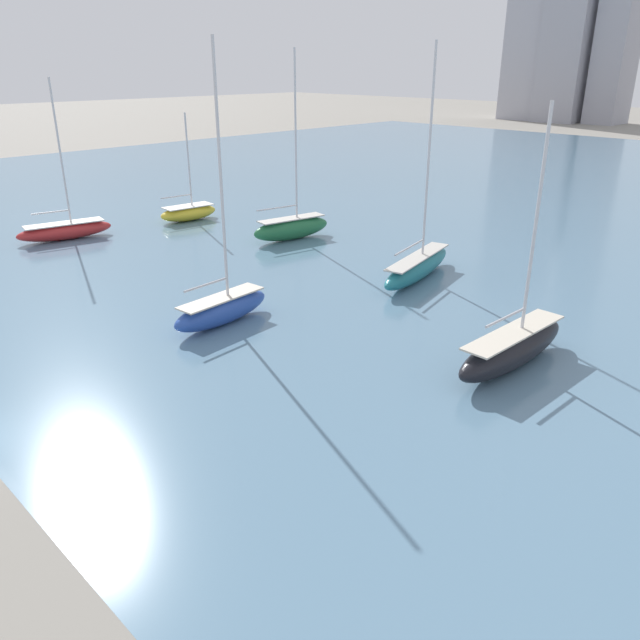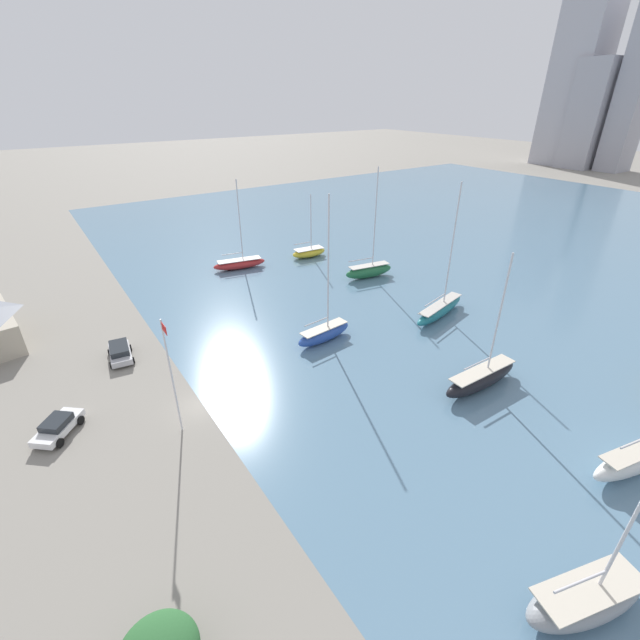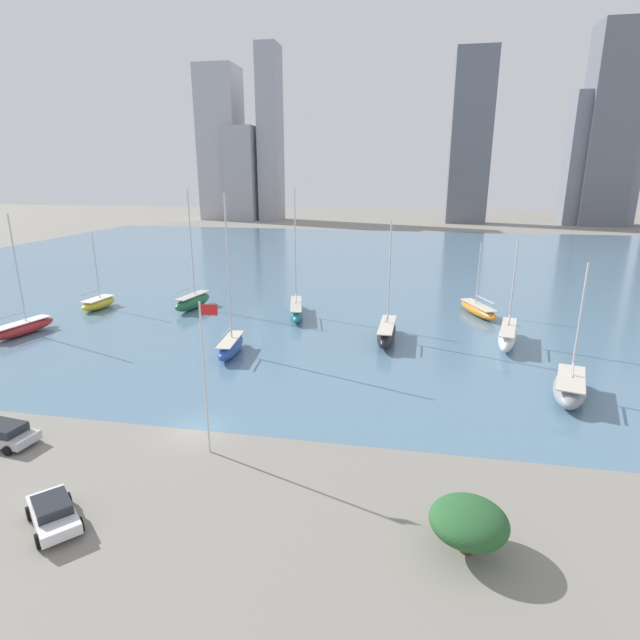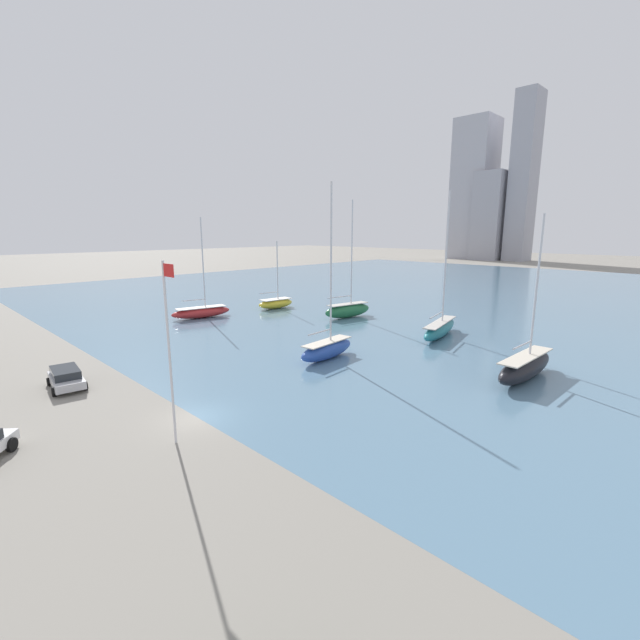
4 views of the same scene
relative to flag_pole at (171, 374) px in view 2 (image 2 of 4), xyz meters
The scene contains 13 objects.
ground_plane 6.80m from the flag_pole, 131.42° to the left, with size 500.00×500.00×0.00m, color gray.
harbor_water 72.93m from the flag_pole, 91.85° to the left, with size 180.00×140.00×0.00m.
flag_pole is the anchor object (origin of this frame).
sailboat_white 36.28m from the flag_pole, 48.79° to the left, with size 3.79×9.87×11.58m.
sailboat_black 28.27m from the flag_pole, 67.95° to the left, with size 2.19×9.58×13.55m.
sailboat_green 39.53m from the flag_pole, 116.11° to the left, with size 3.19×8.15×16.40m.
sailboat_blue 19.82m from the flag_pole, 106.29° to the left, with size 2.52×7.46×16.59m.
sailboat_yellow 45.00m from the flag_pole, 132.88° to the left, with size 3.03×6.39×10.69m.
sailboat_teal 34.58m from the flag_pole, 93.45° to the left, with size 4.15×10.79×16.61m.
sailboat_red 38.34m from the flag_pole, 147.59° to the left, with size 3.73×8.72×14.09m.
sailboat_gray 30.19m from the flag_pole, 27.04° to the left, with size 4.64×8.21×11.60m.
parked_sedan_white 11.31m from the flag_pole, 122.03° to the right, with size 4.60×4.38×1.54m.
parked_wagon_silver 15.61m from the flag_pole, behind, with size 4.81×2.83×1.56m.
Camera 2 is at (31.77, -8.71, 25.29)m, focal length 24.00 mm.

